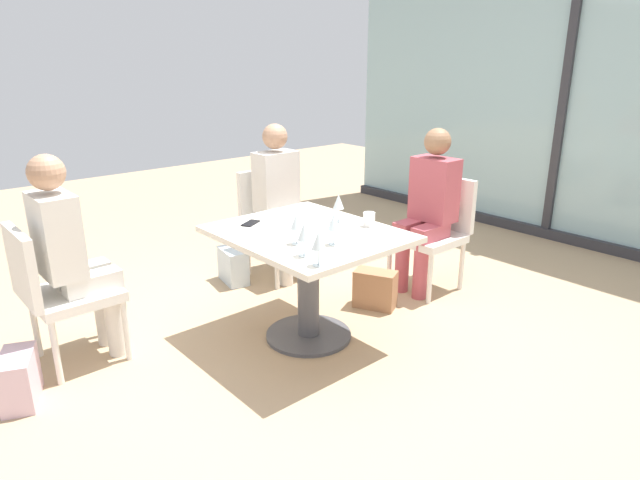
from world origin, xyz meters
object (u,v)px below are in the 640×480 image
person_near_window (429,203)px  cell_phone_on_table (251,223)px  person_far_left (281,195)px  coffee_cup (369,219)px  chair_near_window (436,226)px  handbag_2 (375,289)px  handbag_1 (233,266)px  chair_front_left (56,287)px  chair_far_left (273,216)px  person_front_left (70,250)px  wine_glass_0 (318,241)px  wine_glass_1 (339,202)px  dining_table_main (308,260)px  wine_glass_4 (334,223)px  wine_glass_2 (297,222)px  wine_glass_3 (304,233)px  handbag_0 (19,379)px

person_near_window → cell_phone_on_table: (-0.36, -1.37, 0.03)m
person_far_left → coffee_cup: 1.14m
chair_near_window → handbag_2: chair_near_window is taller
handbag_1 → chair_front_left: bearing=-63.3°
chair_far_left → person_front_left: 1.76m
chair_near_window → person_far_left: (-0.95, -0.79, 0.20)m
wine_glass_0 → wine_glass_1: size_ratio=1.00×
dining_table_main → wine_glass_4: bearing=-10.0°
wine_glass_0 → cell_phone_on_table: 0.87m
handbag_2 → wine_glass_2: bearing=-104.7°
wine_glass_4 → coffee_cup: 0.44m
chair_front_left → chair_far_left: 1.86m
wine_glass_3 → handbag_2: bearing=110.0°
chair_near_window → handbag_2: bearing=-92.1°
wine_glass_1 → wine_glass_4: same height
handbag_2 → person_far_left: bearing=163.0°
wine_glass_1 → handbag_0: 2.07m
person_front_left → coffee_cup: size_ratio=14.00×
dining_table_main → wine_glass_3: size_ratio=6.05×
wine_glass_1 → cell_phone_on_table: size_ratio=1.28×
chair_near_window → coffee_cup: chair_near_window is taller
person_near_window → handbag_1: person_near_window is taller
dining_table_main → cell_phone_on_table: 0.45m
dining_table_main → wine_glass_0: 0.67m
wine_glass_2 → handbag_0: bearing=-113.1°
chair_front_left → person_far_left: bearing=97.7°
person_far_left → wine_glass_3: (1.28, -0.82, 0.16)m
chair_front_left → handbag_2: chair_front_left is taller
handbag_0 → coffee_cup: bearing=95.5°
chair_near_window → wine_glass_2: wine_glass_2 is taller
wine_glass_2 → person_near_window: bearing=95.8°
wine_glass_4 → wine_glass_3: bearing=-82.6°
chair_near_window → wine_glass_1: size_ratio=4.70×
handbag_2 → wine_glass_0: bearing=-88.7°
person_front_left → wine_glass_1: size_ratio=6.81×
dining_table_main → wine_glass_3: wine_glass_3 is taller
wine_glass_0 → coffee_cup: wine_glass_0 is taller
dining_table_main → chair_near_window: chair_near_window is taller
person_near_window → dining_table_main: bearing=-90.0°
wine_glass_1 → wine_glass_2: (0.16, -0.48, 0.00)m
person_front_left → handbag_0: size_ratio=4.20×
wine_glass_0 → wine_glass_2: bearing=158.7°
person_front_left → chair_near_window: bearing=74.2°
wine_glass_1 → handbag_2: (-0.00, 0.38, -0.72)m
coffee_cup → handbag_2: 0.73m
chair_front_left → person_near_window: 2.61m
wine_glass_4 → wine_glass_0: bearing=-56.1°
chair_front_left → handbag_2: 2.11m
wine_glass_2 → wine_glass_4: same height
coffee_cup → handbag_2: bearing=123.8°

